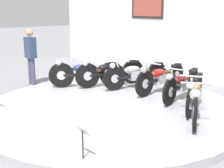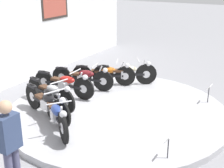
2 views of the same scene
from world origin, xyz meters
name	(u,v)px [view 1 (image 1 of 2)]	position (x,y,z in m)	size (l,w,h in m)	color
ground_plane	(110,112)	(0.00, 0.00, 0.00)	(60.00, 60.00, 0.00)	gray
display_platform	(110,109)	(0.00, 0.00, 0.08)	(5.69, 5.69, 0.15)	#ADADB2
back_wall	(212,10)	(0.00, 4.01, 2.17)	(14.00, 0.22, 4.33)	white
motorcycle_blue	(85,72)	(-1.69, 0.63, 0.55)	(1.26, 1.65, 0.81)	black
motorcycle_black	(109,72)	(-1.34, 1.19, 0.55)	(0.75, 1.93, 0.81)	black
motorcycle_silver	(135,74)	(-0.74, 1.57, 0.53)	(0.63, 1.94, 0.79)	black
motorcycle_red	(160,77)	(0.00, 1.71, 0.54)	(0.54, 2.00, 0.80)	black
motorcycle_maroon	(182,83)	(0.74, 1.57, 0.53)	(0.59, 1.94, 0.79)	black
motorcycle_orange	(195,91)	(1.34, 1.19, 0.53)	(0.87, 1.82, 0.79)	black
motorcycle_cream	(194,99)	(1.69, 0.63, 0.55)	(1.17, 1.70, 0.81)	black
info_placard_front_centre	(83,134)	(1.55, -1.95, 0.52)	(0.26, 0.11, 0.51)	#333338
visitor_standing	(31,53)	(-3.53, 0.04, 0.93)	(0.36, 0.22, 1.65)	#4C4C6B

